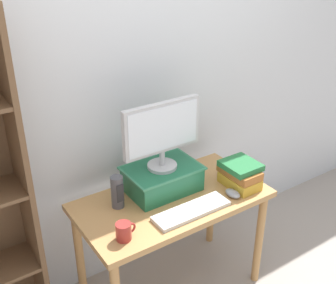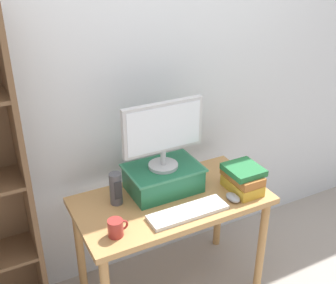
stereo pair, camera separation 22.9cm
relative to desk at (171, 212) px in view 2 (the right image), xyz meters
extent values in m
cube|color=silver|center=(0.00, 0.43, 0.69)|extent=(7.00, 0.08, 2.60)
cube|color=#B7844C|center=(0.00, 0.00, 0.08)|extent=(1.11, 0.58, 0.04)
cylinder|color=#B7844C|center=(0.50, -0.24, -0.27)|extent=(0.05, 0.05, 0.67)
cylinder|color=#B7844C|center=(-0.50, 0.24, -0.27)|extent=(0.05, 0.05, 0.67)
cylinder|color=#B7844C|center=(0.50, 0.24, -0.27)|extent=(0.05, 0.05, 0.67)
cube|color=brown|center=(-0.75, 0.25, 0.31)|extent=(0.03, 0.28, 1.83)
cube|color=#1E6642|center=(0.00, 0.10, 0.17)|extent=(0.41, 0.28, 0.15)
cube|color=#337A56|center=(0.00, 0.10, 0.24)|extent=(0.43, 0.30, 0.01)
cylinder|color=#B7B7BA|center=(0.00, 0.10, 0.26)|extent=(0.17, 0.17, 0.02)
cylinder|color=#B7B7BA|center=(0.00, 0.10, 0.31)|extent=(0.03, 0.03, 0.09)
cube|color=#B7B7BA|center=(0.00, 0.10, 0.50)|extent=(0.48, 0.04, 0.29)
cube|color=silver|center=(0.00, 0.08, 0.50)|extent=(0.44, 0.00, 0.26)
cube|color=silver|center=(0.01, -0.18, 0.11)|extent=(0.45, 0.13, 0.02)
cube|color=white|center=(0.01, -0.18, 0.12)|extent=(0.42, 0.12, 0.00)
ellipsoid|color=#99999E|center=(0.30, -0.18, 0.11)|extent=(0.06, 0.10, 0.04)
cube|color=gold|center=(0.41, -0.12, 0.13)|extent=(0.15, 0.23, 0.06)
cube|color=#AD662D|center=(0.41, -0.11, 0.19)|extent=(0.15, 0.25, 0.05)
cube|color=#236B38|center=(0.42, -0.11, 0.23)|extent=(0.20, 0.21, 0.04)
cylinder|color=#9E2D28|center=(-0.40, -0.17, 0.14)|extent=(0.08, 0.08, 0.09)
torus|color=#9E2D28|center=(-0.37, -0.17, 0.15)|extent=(0.06, 0.01, 0.06)
cylinder|color=#4C4C51|center=(-0.30, 0.10, 0.19)|extent=(0.07, 0.07, 0.19)
cube|color=#2D2D30|center=(-0.30, 0.06, 0.20)|extent=(0.04, 0.00, 0.11)
camera|label=1|loc=(-1.14, -1.67, 1.47)|focal=45.00mm
camera|label=2|loc=(-0.95, -1.78, 1.47)|focal=45.00mm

